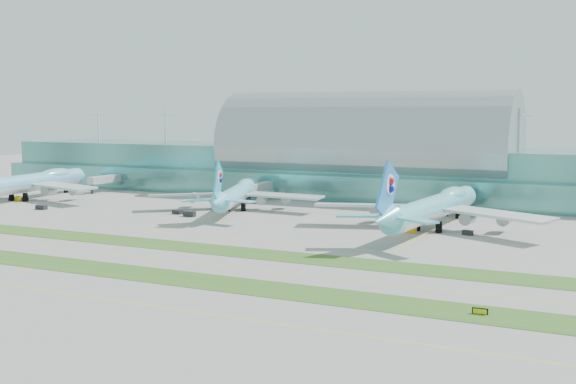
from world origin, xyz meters
The scene contains 18 objects.
ground centered at (0.00, 0.00, 0.00)m, with size 700.00×700.00×0.00m, color gray.
terminal centered at (0.01, 128.79, 14.23)m, with size 340.00×69.10×36.00m.
grass_strip_near centered at (0.00, -28.00, 0.04)m, with size 420.00×12.00×0.08m, color #2D591E.
grass_strip_far centered at (0.00, 2.00, 0.04)m, with size 420.00×12.00×0.08m, color #2D591E.
taxiline_a centered at (0.00, -48.00, 0.01)m, with size 420.00×0.35×0.01m, color yellow.
taxiline_b centered at (0.00, -14.00, 0.01)m, with size 420.00×0.35×0.01m, color yellow.
taxiline_c centered at (0.00, 18.00, 0.01)m, with size 420.00×0.35×0.01m, color yellow.
taxiline_d centered at (0.00, 40.00, 0.01)m, with size 420.00×0.35×0.01m, color yellow.
airliner_a centered at (-115.78, 58.23, 7.02)m, with size 72.39×82.64×22.74m.
airliner_b centered at (-26.76, 69.41, 6.04)m, with size 59.42×69.06×19.59m.
airliner_c centered at (46.65, 56.74, 6.97)m, with size 72.13×82.09×22.58m.
gse_a centered at (-115.55, 54.03, 0.84)m, with size 3.28×1.82×1.68m, color #DABF0C.
gse_b centered at (-89.49, 39.29, 0.77)m, with size 4.16×1.96×1.55m, color black.
gse_c centered at (-39.50, 50.72, 0.67)m, with size 3.69×1.78×1.34m, color black.
gse_d centered at (-32.46, 47.36, 0.89)m, with size 4.03×1.80×1.78m, color black.
gse_e centered at (42.46, 47.89, 0.73)m, with size 3.10×1.70×1.45m, color orange.
gse_f centered at (57.91, 51.27, 0.69)m, with size 2.88×1.48×1.38m, color black.
taxiway_sign_east centered at (76.52, -28.06, 0.57)m, with size 2.73×0.40×1.15m.
Camera 1 is at (99.04, -150.94, 34.75)m, focal length 45.00 mm.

